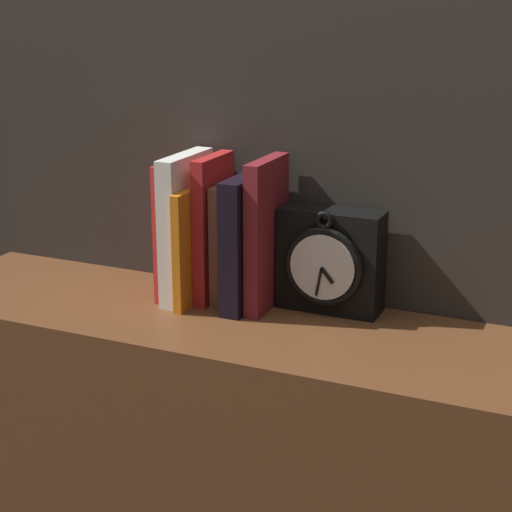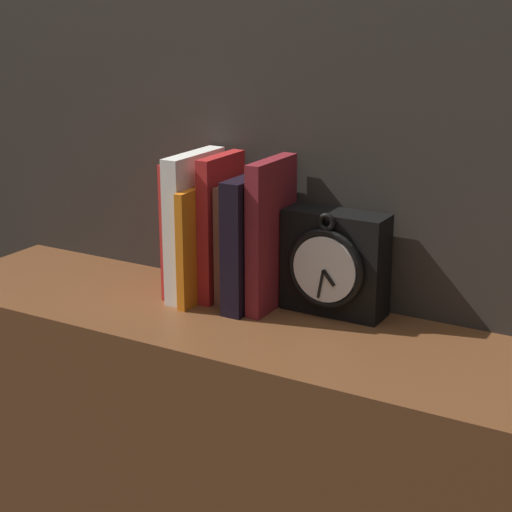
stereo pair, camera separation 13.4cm
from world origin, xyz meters
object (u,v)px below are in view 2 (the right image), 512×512
book_slot5_black (252,242)px  clock (334,263)px  book_slot0_red (186,226)px  book_slot1_white (195,225)px  book_slot2_orange (206,242)px  book_slot4_brown (238,241)px  book_slot3_red (222,227)px  book_slot6_maroon (271,235)px

book_slot5_black → clock: bearing=14.6°
book_slot0_red → book_slot1_white: 0.03m
book_slot2_orange → book_slot4_brown: size_ratio=0.97×
book_slot1_white → book_slot4_brown: (0.08, 0.02, -0.02)m
book_slot0_red → book_slot5_black: size_ratio=1.06×
book_slot0_red → book_slot2_orange: size_ratio=1.19×
book_slot3_red → clock: bearing=6.4°
book_slot4_brown → book_slot3_red: bearing=-172.2°
book_slot5_black → book_slot4_brown: bearing=155.6°
book_slot1_white → book_slot6_maroon: (0.15, 0.01, 0.00)m
clock → book_slot5_black: (-0.14, -0.04, 0.03)m
clock → book_slot0_red: book_slot0_red is taller
book_slot2_orange → book_slot3_red: bearing=44.9°
book_slot2_orange → book_slot4_brown: bearing=25.5°
clock → book_slot3_red: bearing=-173.6°
book_slot6_maroon → book_slot1_white: bearing=-176.4°
book_slot4_brown → book_slot5_black: bearing=-24.4°
book_slot3_red → book_slot4_brown: bearing=7.8°
book_slot0_red → book_slot6_maroon: size_ratio=0.94×
book_slot1_white → book_slot4_brown: 0.08m
book_slot0_red → book_slot2_orange: book_slot0_red is taller
clock → book_slot6_maroon: bearing=-164.5°
book_slot5_black → book_slot0_red: bearing=177.3°
clock → book_slot4_brown: (-0.17, -0.02, 0.02)m
clock → book_slot3_red: size_ratio=0.72×
book_slot1_white → book_slot3_red: bearing=18.0°
book_slot0_red → book_slot3_red: bearing=5.0°
book_slot3_red → book_slot4_brown: size_ratio=1.22×
clock → book_slot3_red: book_slot3_red is taller
book_slot3_red → book_slot1_white: bearing=-162.0°
book_slot2_orange → clock: bearing=10.8°
book_slot1_white → book_slot0_red: bearing=160.9°
clock → book_slot5_black: size_ratio=0.80×
book_slot1_white → book_slot2_orange: book_slot1_white is taller
book_slot2_orange → book_slot1_white: bearing=168.5°
clock → book_slot1_white: bearing=-171.4°
book_slot5_black → book_slot2_orange: bearing=-175.3°
book_slot1_white → book_slot6_maroon: bearing=3.6°
book_slot0_red → book_slot3_red: book_slot3_red is taller
clock → book_slot2_orange: (-0.22, -0.04, 0.01)m
book_slot2_orange → book_slot6_maroon: bearing=6.7°
book_slot6_maroon → book_slot2_orange: bearing=-173.3°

